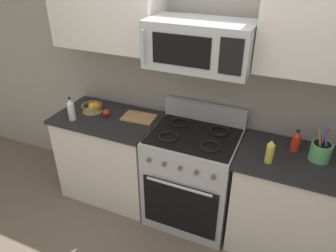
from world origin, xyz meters
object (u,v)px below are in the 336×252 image
object	(u,v)px
apple_loose	(106,113)
bottle_hot_sauce	(296,141)
microwave	(200,44)
utensil_crock	(321,151)
bottle_oil	(270,151)
bottle_vinegar	(71,110)
range_oven	(192,176)
cutting_board	(139,117)
fruit_basket	(92,107)

from	to	relation	value
apple_loose	bottle_hot_sauce	distance (m)	1.68
microwave	apple_loose	world-z (taller)	microwave
microwave	utensil_crock	distance (m)	1.20
utensil_crock	apple_loose	size ratio (longest dim) A/B	4.77
bottle_oil	bottle_vinegar	xyz separation A→B (m)	(-1.77, -0.05, 0.01)
range_oven	cutting_board	distance (m)	0.74
bottle_oil	bottle_hot_sauce	distance (m)	0.29
bottle_oil	bottle_vinegar	world-z (taller)	bottle_vinegar
utensil_crock	bottle_vinegar	size ratio (longest dim) A/B	1.48
apple_loose	cutting_board	xyz separation A→B (m)	(0.30, 0.08, -0.03)
utensil_crock	bottle_oil	world-z (taller)	utensil_crock
microwave	apple_loose	size ratio (longest dim) A/B	11.20
bottle_vinegar	fruit_basket	bearing A→B (deg)	72.01
bottle_vinegar	bottle_hot_sauce	distance (m)	1.95
range_oven	fruit_basket	bearing A→B (deg)	177.71
bottle_hot_sauce	cutting_board	bearing A→B (deg)	-179.11
range_oven	utensil_crock	bearing A→B (deg)	3.21
cutting_board	bottle_hot_sauce	size ratio (longest dim) A/B	1.67
utensil_crock	bottle_vinegar	xyz separation A→B (m)	(-2.11, -0.23, 0.03)
apple_loose	utensil_crock	bearing A→B (deg)	1.39
microwave	bottle_hot_sauce	xyz separation A→B (m)	(0.80, 0.09, -0.69)
microwave	bottle_vinegar	world-z (taller)	microwave
fruit_basket	apple_loose	bearing A→B (deg)	-10.26
fruit_basket	cutting_board	size ratio (longest dim) A/B	0.66
fruit_basket	bottle_hot_sauce	world-z (taller)	bottle_hot_sauce
cutting_board	bottle_oil	distance (m)	1.24
fruit_basket	apple_loose	size ratio (longest dim) A/B	2.85
microwave	bottle_vinegar	xyz separation A→B (m)	(-1.13, -0.20, -0.67)
microwave	bottle_oil	bearing A→B (deg)	-13.84
microwave	bottle_vinegar	distance (m)	1.33
bottle_vinegar	range_oven	bearing A→B (deg)	8.84
cutting_board	bottle_oil	xyz separation A→B (m)	(1.21, -0.22, 0.09)
utensil_crock	bottle_oil	xyz separation A→B (m)	(-0.34, -0.18, 0.02)
microwave	bottle_hot_sauce	bearing A→B (deg)	6.31
bottle_vinegar	bottle_oil	bearing A→B (deg)	1.54
range_oven	utensil_crock	size ratio (longest dim) A/B	3.26
bottle_vinegar	apple_loose	bearing A→B (deg)	36.48
utensil_crock	cutting_board	size ratio (longest dim) A/B	1.11
fruit_basket	microwave	bearing A→B (deg)	-0.84
microwave	bottle_vinegar	bearing A→B (deg)	-169.84
bottle_hot_sauce	bottle_oil	bearing A→B (deg)	-124.01
microwave	cutting_board	size ratio (longest dim) A/B	2.60
fruit_basket	bottle_vinegar	xyz separation A→B (m)	(-0.07, -0.22, 0.06)
range_oven	microwave	size ratio (longest dim) A/B	1.39
range_oven	microwave	world-z (taller)	microwave
apple_loose	bottle_oil	bearing A→B (deg)	-5.23
bottle_oil	bottle_vinegar	distance (m)	1.77
utensil_crock	apple_loose	world-z (taller)	utensil_crock
bottle_oil	bottle_hot_sauce	size ratio (longest dim) A/B	1.15
apple_loose	cutting_board	bearing A→B (deg)	15.59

